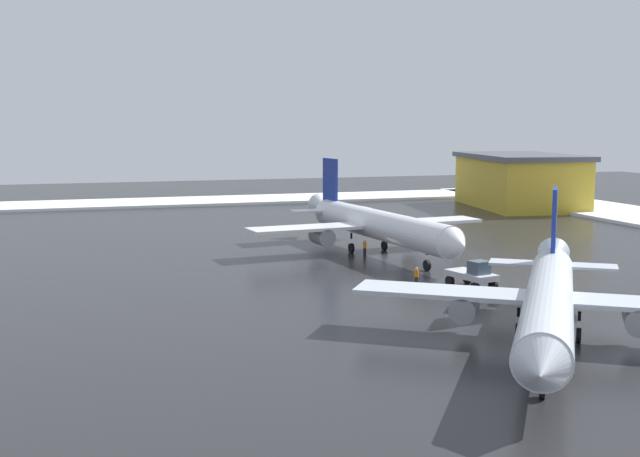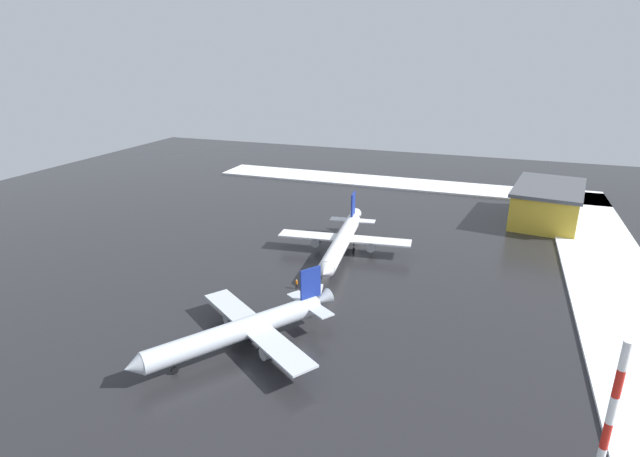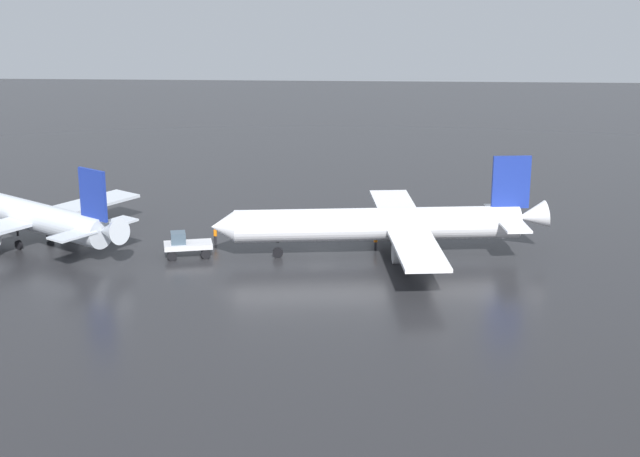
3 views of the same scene
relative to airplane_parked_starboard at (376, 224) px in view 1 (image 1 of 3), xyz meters
The scene contains 8 objects.
ground_plane 7.01m from the airplane_parked_starboard, behind, with size 240.00×240.00×0.00m, color #232326.
snow_bank_right 60.90m from the airplane_parked_starboard, ahead, with size 14.00×116.00×0.47m, color white.
airplane_parked_starboard is the anchor object (origin of this frame).
airplane_distant_tail 36.71m from the airplane_parked_starboard, behind, with size 26.72×22.99×9.11m.
pushback_tug 19.39m from the airplane_parked_starboard, behind, with size 4.98×3.21×2.50m.
ground_crew_beside_wing 2.93m from the airplane_parked_starboard, 118.87° to the left, with size 0.36×0.36×1.71m.
ground_crew_mid_apron 17.40m from the airplane_parked_starboard, behind, with size 0.36×0.36×1.71m.
cargo_hangar 54.36m from the airplane_parked_starboard, 46.92° to the right, with size 26.94×18.52×8.80m.
Camera 1 is at (-72.68, 29.95, 14.01)m, focal length 45.00 mm.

